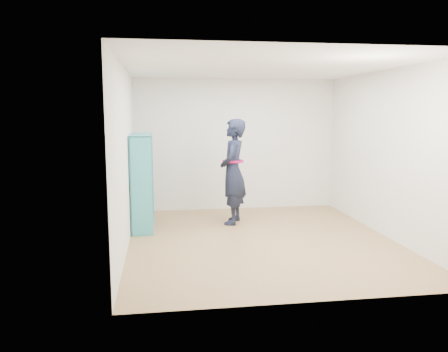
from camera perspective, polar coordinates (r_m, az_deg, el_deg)
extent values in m
plane|color=olive|center=(6.81, 4.82, -8.31)|extent=(4.50, 4.50, 0.00)
plane|color=white|center=(6.56, 5.11, 14.01)|extent=(4.50, 4.50, 0.00)
cube|color=silver|center=(6.40, -12.74, 2.32)|extent=(0.02, 4.50, 2.60)
cube|color=silver|center=(7.28, 20.48, 2.71)|extent=(0.02, 4.50, 2.60)
cube|color=silver|center=(8.76, 1.58, 4.10)|extent=(4.00, 0.02, 2.60)
cube|color=silver|center=(4.42, 11.67, -0.30)|extent=(4.00, 0.02, 2.60)
cube|color=teal|center=(6.94, -10.80, -1.40)|extent=(0.35, 0.02, 1.59)
cube|color=teal|center=(8.09, -10.47, -0.01)|extent=(0.35, 0.02, 1.59)
cube|color=teal|center=(7.67, -10.47, -6.42)|extent=(0.35, 1.19, 0.02)
cube|color=teal|center=(7.43, -10.79, 5.31)|extent=(0.35, 1.19, 0.02)
cube|color=teal|center=(7.52, -11.85, -0.67)|extent=(0.02, 1.19, 1.59)
cube|color=teal|center=(7.32, -10.68, -0.88)|extent=(0.32, 0.02, 1.54)
cube|color=teal|center=(7.70, -10.57, -0.43)|extent=(0.32, 0.02, 1.54)
cube|color=teal|center=(7.58, -10.54, -3.52)|extent=(0.32, 1.14, 0.02)
cube|color=teal|center=(7.51, -10.62, -0.65)|extent=(0.32, 1.14, 0.02)
cube|color=teal|center=(7.46, -10.70, 2.26)|extent=(0.32, 1.14, 0.02)
cube|color=beige|center=(7.28, -10.43, -6.68)|extent=(0.22, 0.14, 0.08)
cube|color=black|center=(7.13, -10.46, -3.29)|extent=(0.18, 0.16, 0.21)
cube|color=maroon|center=(7.06, -10.54, -0.26)|extent=(0.18, 0.16, 0.21)
cube|color=silver|center=(7.07, -10.68, 2.37)|extent=(0.22, 0.14, 0.08)
cube|color=navy|center=(7.57, -10.29, -5.35)|extent=(0.18, 0.16, 0.27)
cube|color=brown|center=(7.50, -10.36, -2.71)|extent=(0.18, 0.16, 0.21)
cube|color=#BFB28C|center=(7.50, -10.48, -0.35)|extent=(0.22, 0.14, 0.06)
cube|color=#26594C|center=(7.39, -10.51, 3.15)|extent=(0.18, 0.16, 0.22)
cube|color=beige|center=(7.94, -10.20, -4.64)|extent=(0.18, 0.16, 0.29)
cube|color=black|center=(7.94, -10.31, -2.58)|extent=(0.22, 0.14, 0.08)
cube|color=maroon|center=(7.81, -10.34, 0.55)|extent=(0.18, 0.16, 0.20)
cube|color=silver|center=(7.77, -10.42, 3.44)|extent=(0.18, 0.16, 0.23)
imported|color=black|center=(7.61, 1.18, 0.56)|extent=(0.63, 0.77, 1.84)
torus|color=#A90D4D|center=(7.59, 1.19, 1.96)|extent=(0.48, 0.48, 0.04)
cube|color=silver|center=(7.71, 0.13, 1.58)|extent=(0.03, 0.10, 0.13)
cube|color=black|center=(7.71, 0.13, 1.58)|extent=(0.02, 0.10, 0.13)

